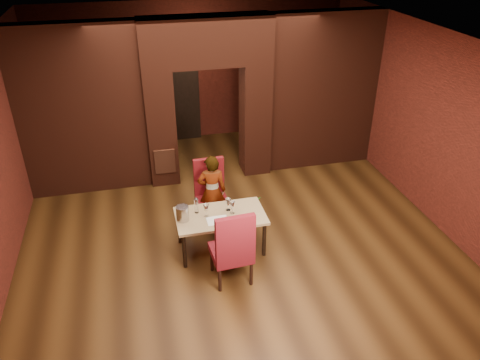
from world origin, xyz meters
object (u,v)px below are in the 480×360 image
object	(u,v)px
dining_table	(221,232)
water_bottle	(196,205)
chair_near	(231,244)
person_seated	(212,191)
wine_glass_b	(228,204)
chair_far	(212,194)
wine_bucket	(183,213)
wine_glass_a	(206,211)
wine_glass_c	(232,207)
potted_plant	(251,205)

from	to	relation	value
dining_table	water_bottle	distance (m)	0.60
chair_near	person_seated	distance (m)	1.43
person_seated	wine_glass_b	world-z (taller)	person_seated
chair_far	dining_table	bearing A→B (deg)	-91.99
chair_near	wine_bucket	bearing A→B (deg)	-53.73
person_seated	wine_glass_a	bearing A→B (deg)	78.53
wine_glass_a	dining_table	bearing A→B (deg)	-1.02
wine_glass_a	person_seated	bearing A→B (deg)	72.55
chair_far	wine_glass_c	distance (m)	0.81
wine_glass_b	potted_plant	bearing A→B (deg)	52.58
dining_table	wine_glass_c	world-z (taller)	wine_glass_c
person_seated	wine_glass_c	bearing A→B (deg)	110.84
chair_near	chair_far	bearing A→B (deg)	-93.37
chair_near	potted_plant	xyz separation A→B (m)	(0.72, 1.58, -0.43)
dining_table	wine_glass_a	distance (m)	0.49
person_seated	wine_glass_b	bearing A→B (deg)	109.58
wine_glass_c	water_bottle	world-z (taller)	water_bottle
wine_glass_c	potted_plant	bearing A→B (deg)	58.03
person_seated	wine_glass_a	xyz separation A→B (m)	(-0.22, -0.71, 0.10)
chair_near	wine_glass_a	world-z (taller)	chair_near
wine_glass_b	potted_plant	xyz separation A→B (m)	(0.58, 0.75, -0.58)
chair_far	person_seated	bearing A→B (deg)	-98.02
person_seated	potted_plant	size ratio (longest dim) A/B	3.60
dining_table	wine_glass_b	size ratio (longest dim) A/B	6.68
wine_bucket	wine_glass_b	bearing A→B (deg)	8.23
person_seated	potted_plant	bearing A→B (deg)	-162.58
wine_glass_a	potted_plant	xyz separation A→B (m)	(0.95, 0.86, -0.58)
chair_near	wine_glass_a	size ratio (longest dim) A/B	5.64
chair_far	water_bottle	distance (m)	0.74
water_bottle	chair_far	bearing A→B (deg)	59.63
water_bottle	dining_table	bearing A→B (deg)	-23.74
wine_glass_b	wine_glass_c	distance (m)	0.11
potted_plant	person_seated	bearing A→B (deg)	-168.56
wine_glass_a	water_bottle	xyz separation A→B (m)	(-0.13, 0.15, 0.02)
chair_far	potted_plant	world-z (taller)	chair_far
wine_glass_a	wine_bucket	world-z (taller)	wine_bucket
wine_glass_a	wine_bucket	size ratio (longest dim) A/B	0.91
wine_glass_c	potted_plant	world-z (taller)	wine_glass_c
wine_glass_a	wine_glass_c	size ratio (longest dim) A/B	1.01
wine_glass_b	wine_glass_c	world-z (taller)	wine_glass_c
wine_glass_b	chair_far	bearing A→B (deg)	101.95
wine_bucket	wine_glass_a	bearing A→B (deg)	0.81
wine_glass_c	wine_bucket	distance (m)	0.78
wine_glass_b	water_bottle	xyz separation A→B (m)	(-0.50, 0.05, 0.03)
wine_bucket	water_bottle	distance (m)	0.28
chair_near	wine_bucket	world-z (taller)	chair_near
dining_table	potted_plant	xyz separation A→B (m)	(0.72, 0.86, -0.14)
dining_table	wine_bucket	xyz separation A→B (m)	(-0.59, -0.00, 0.45)
person_seated	wine_bucket	distance (m)	0.93
dining_table	water_bottle	world-z (taller)	water_bottle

